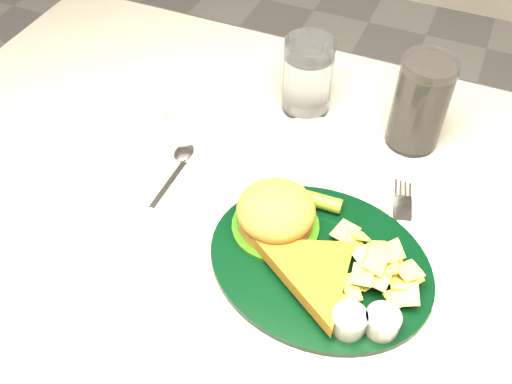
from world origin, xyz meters
TOP-DOWN VIEW (x-y plane):
  - table at (0.00, 0.00)m, footprint 1.20×0.80m
  - dinner_plate at (0.08, -0.05)m, footprint 0.31×0.27m
  - water_glass at (-0.04, 0.23)m, footprint 0.08×0.08m
  - cola_glass at (0.14, 0.22)m, footprint 0.09×0.09m
  - fork_napkin at (0.15, -0.01)m, footprint 0.19×0.22m
  - spoon at (-0.15, -0.01)m, footprint 0.04×0.13m
  - ramekin at (-0.20, 0.13)m, footprint 0.05×0.05m
  - wrapped_straw at (-0.07, 0.17)m, footprint 0.19×0.14m

SIDE VIEW (x-z plane):
  - table at x=0.00m, z-range 0.00..0.75m
  - wrapped_straw at x=-0.07m, z-range 0.75..0.76m
  - spoon at x=-0.15m, z-range 0.75..0.76m
  - fork_napkin at x=0.15m, z-range 0.75..0.76m
  - ramekin at x=-0.20m, z-range 0.75..0.78m
  - dinner_plate at x=0.08m, z-range 0.75..0.81m
  - water_glass at x=-0.04m, z-range 0.75..0.87m
  - cola_glass at x=0.14m, z-range 0.75..0.89m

